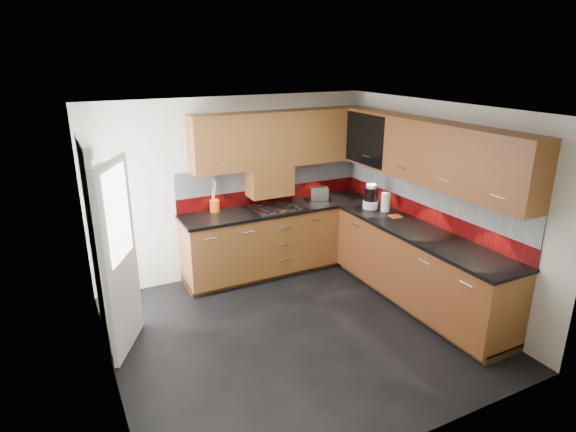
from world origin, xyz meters
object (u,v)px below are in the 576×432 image
food_processor (371,197)px  toaster (319,194)px  gas_hob (275,207)px  utensil_pot (214,204)px

food_processor → toaster: bearing=122.3°
gas_hob → utensil_pot: bearing=163.5°
utensil_pot → toaster: size_ratio=1.57×
utensil_pot → food_processor: (1.90, -0.81, 0.05)m
toaster → food_processor: 0.77m
utensil_pot → toaster: bearing=-5.9°
food_processor → utensil_pot: bearing=157.0°
food_processor → gas_hob: bearing=153.0°
gas_hob → food_processor: bearing=-27.0°
gas_hob → utensil_pot: utensil_pot is taller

